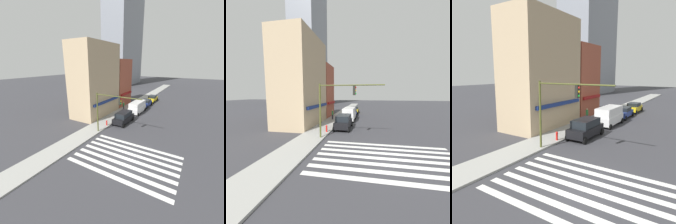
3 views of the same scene
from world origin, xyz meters
The scene contains 12 objects.
ground_plane centered at (0.00, 0.00, 0.00)m, with size 200.00×200.00×0.00m, color #38383D.
sidewalk_left centered at (0.00, 7.50, 0.07)m, with size 120.00×3.00×0.15m.
crosswalk_stripes centered at (0.00, 0.00, 0.00)m, with size 6.61×10.80×0.01m.
storefront_row centered at (13.28, 11.50, 6.17)m, with size 16.45×5.30×13.24m.
tower_distant centered at (53.55, 27.02, 30.40)m, with size 21.17×10.03×60.81m.
traffic_signal centered at (3.89, 4.72, 4.16)m, with size 0.32×6.59×5.89m.
suv_black centered at (8.98, 4.70, 1.03)m, with size 4.71×2.12×1.94m.
van_white centered at (15.29, 4.70, 1.29)m, with size 5.01×2.22×2.34m.
sedan_blue centered at (20.88, 4.70, 0.84)m, with size 4.45×2.02×1.59m.
sedan_yellow centered at (26.24, 4.70, 0.84)m, with size 4.41×2.02×1.59m.
pedestrian_green_top centered at (15.22, 7.76, 1.07)m, with size 0.32×0.32×1.77m.
fire_hydrant centered at (6.31, 6.40, 0.61)m, with size 0.24×0.24×0.84m.
Camera 2 is at (-11.16, 1.46, 4.85)m, focal length 24.00 mm.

